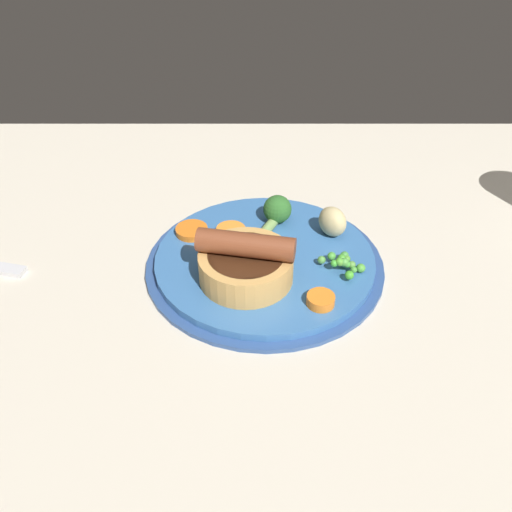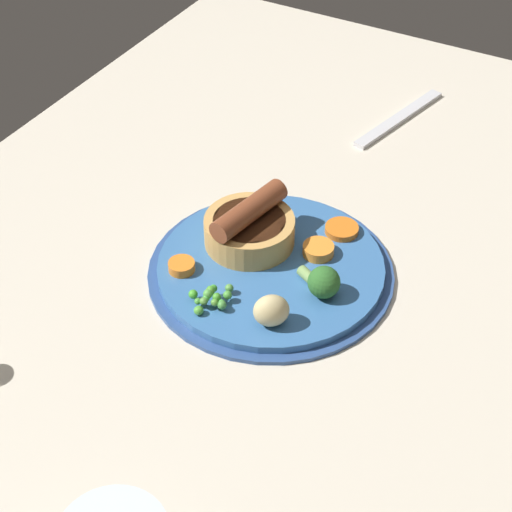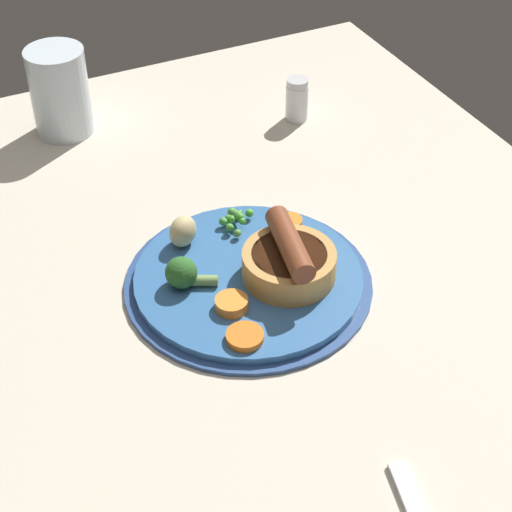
# 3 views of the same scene
# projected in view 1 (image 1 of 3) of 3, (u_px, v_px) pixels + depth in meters

# --- Properties ---
(dining_table) EXTENTS (1.10, 0.80, 0.03)m
(dining_table) POSITION_uv_depth(u_px,v_px,m) (229.00, 292.00, 0.63)
(dining_table) COLOR beige
(dining_table) RESTS_ON ground
(dinner_plate) EXTENTS (0.26, 0.26, 0.01)m
(dinner_plate) POSITION_uv_depth(u_px,v_px,m) (264.00, 262.00, 0.64)
(dinner_plate) COLOR #2D4C84
(dinner_plate) RESTS_ON dining_table
(sausage_pudding) EXTENTS (0.10, 0.10, 0.06)m
(sausage_pudding) POSITION_uv_depth(u_px,v_px,m) (245.00, 263.00, 0.59)
(sausage_pudding) COLOR tan
(sausage_pudding) RESTS_ON dinner_plate
(pea_pile) EXTENTS (0.05, 0.04, 0.02)m
(pea_pile) POSITION_uv_depth(u_px,v_px,m) (342.00, 263.00, 0.61)
(pea_pile) COLOR green
(pea_pile) RESTS_ON dinner_plate
(broccoli_floret_near) EXTENTS (0.04, 0.05, 0.03)m
(broccoli_floret_near) POSITION_uv_depth(u_px,v_px,m) (276.00, 211.00, 0.67)
(broccoli_floret_near) COLOR #2D6628
(broccoli_floret_near) RESTS_ON dinner_plate
(potato_chunk_0) EXTENTS (0.04, 0.05, 0.04)m
(potato_chunk_0) POSITION_uv_depth(u_px,v_px,m) (332.00, 221.00, 0.65)
(potato_chunk_0) COLOR #CCB77F
(potato_chunk_0) RESTS_ON dinner_plate
(carrot_slice_0) EXTENTS (0.05, 0.05, 0.01)m
(carrot_slice_0) POSITION_uv_depth(u_px,v_px,m) (191.00, 231.00, 0.66)
(carrot_slice_0) COLOR orange
(carrot_slice_0) RESTS_ON dinner_plate
(carrot_slice_4) EXTENTS (0.04, 0.04, 0.01)m
(carrot_slice_4) POSITION_uv_depth(u_px,v_px,m) (229.00, 233.00, 0.66)
(carrot_slice_4) COLOR orange
(carrot_slice_4) RESTS_ON dinner_plate
(carrot_slice_5) EXTENTS (0.04, 0.04, 0.01)m
(carrot_slice_5) POSITION_uv_depth(u_px,v_px,m) (320.00, 300.00, 0.57)
(carrot_slice_5) COLOR orange
(carrot_slice_5) RESTS_ON dinner_plate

